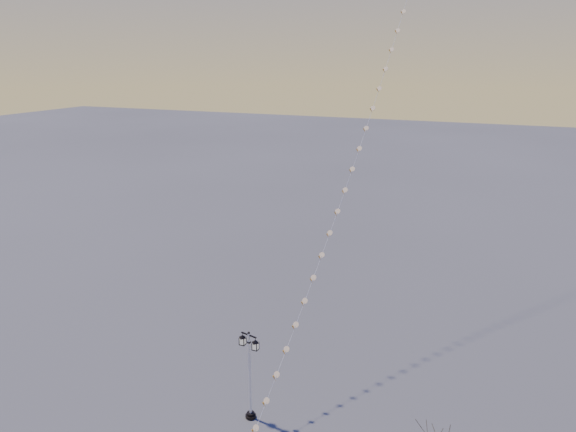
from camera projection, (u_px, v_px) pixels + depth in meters
The scene contains 1 object.
street_lamp at pixel (250, 371), 28.35m from camera, with size 1.32×0.67×5.29m.
Camera 1 is at (10.06, -19.53, 19.05)m, focal length 33.05 mm.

